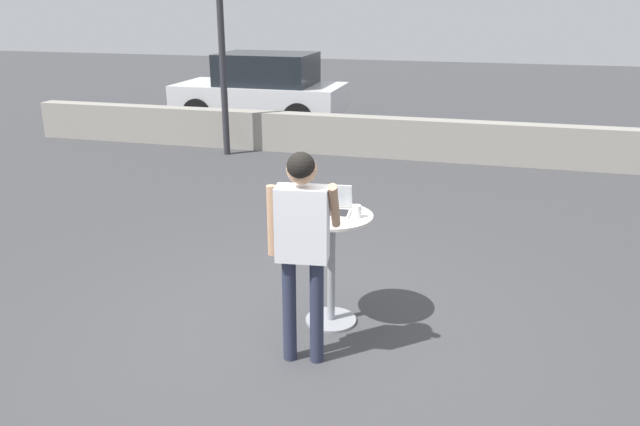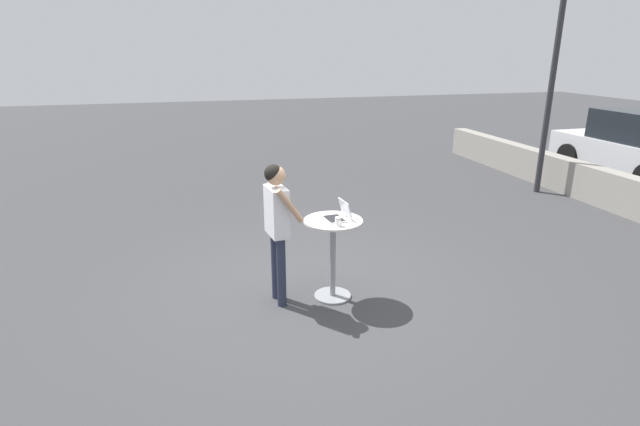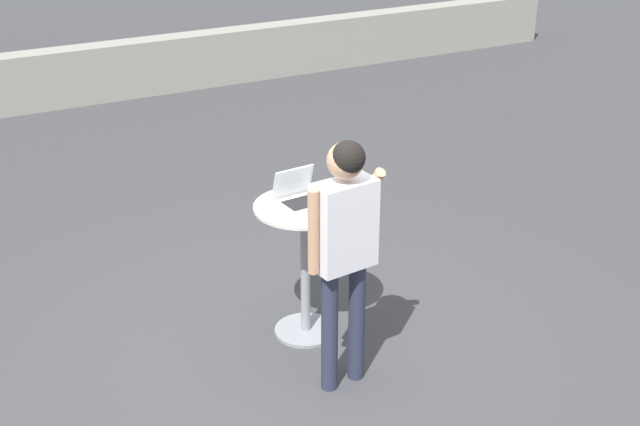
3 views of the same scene
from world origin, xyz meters
name	(u,v)px [view 2 (image 2 of 3)]	position (x,y,z in m)	size (l,w,h in m)	color
ground_plane	(306,291)	(0.00, 0.00, 0.00)	(50.00, 50.00, 0.00)	#3D3D3F
cafe_table	(333,247)	(0.22, 0.28, 0.68)	(0.72, 0.72, 1.02)	gray
laptop	(338,215)	(0.21, 0.35, 1.07)	(0.33, 0.33, 0.23)	silver
coffee_mug	(338,222)	(0.44, 0.28, 1.08)	(0.11, 0.07, 0.11)	white
standing_person	(277,216)	(0.16, -0.39, 1.11)	(0.54, 0.41, 1.73)	#282D42
parked_car_near_street	(640,145)	(-3.58, 9.01, 0.80)	(3.82, 1.91, 1.60)	silver
street_lamp	(559,30)	(-3.21, 5.97, 3.32)	(0.32, 0.32, 5.29)	#2D2D33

